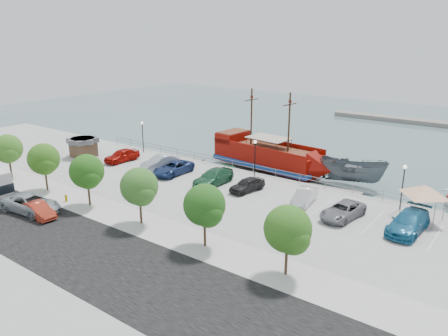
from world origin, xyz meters
The scene contains 33 objects.
ground centered at (0.00, 0.00, -1.00)m, with size 160.00×160.00×0.00m, color #456266.
land_slab centered at (0.00, -21.00, -0.60)m, with size 100.00×58.00×1.20m, color #9A9A9A.
street centered at (0.00, -16.00, 0.01)m, with size 100.00×8.00×0.04m, color black.
sidewalk centered at (0.00, -10.00, 0.01)m, with size 100.00×4.00×0.05m, color beige.
seawall_railing centered at (0.00, 7.80, 0.53)m, with size 50.00×0.06×1.00m.
far_shore centered at (10.00, 55.00, -0.60)m, with size 40.00×3.00×0.80m, color gray.
pirate_ship centered at (-0.78, 12.40, 0.76)m, with size 16.82×6.11×10.49m.
patrol_boat centered at (8.96, 12.94, 0.50)m, with size 2.91×7.73×2.99m, color #525B61.
dock_west centered at (-13.58, 9.20, -0.82)m, with size 6.31×1.80×0.36m, color slate.
dock_mid centered at (7.87, 9.20, -0.80)m, with size 6.92×1.98×0.40m, color gray.
dock_east centered at (15.98, 9.20, -0.81)m, with size 6.71×1.92×0.38m, color gray.
shed centered at (-22.88, 0.41, 1.33)m, with size 3.21×3.21×2.49m.
canopy_tent centered at (18.18, 5.02, 3.24)m, with size 4.90×4.90×3.73m.
street_van centered at (-10.97, -14.14, 0.82)m, with size 2.72×5.89×1.64m, color #9DA6AC.
street_sedan centered at (-9.37, -14.44, 0.67)m, with size 1.42×4.07×1.34m, color #AE301D.
fire_hydrant centered at (-10.58, -10.80, 0.41)m, with size 0.26×0.26×0.76m.
lamp_post_left centered at (-18.00, 6.50, 2.94)m, with size 0.36×0.36×4.28m.
lamp_post_mid centered at (0.00, 6.50, 2.94)m, with size 0.36×0.36×4.28m.
lamp_post_right centered at (16.00, 6.50, 2.94)m, with size 0.36×0.36×4.28m.
tree_a centered at (-21.85, -10.07, 3.30)m, with size 3.30×3.20×5.00m.
tree_b centered at (-14.85, -10.07, 3.30)m, with size 3.30×3.20×5.00m.
tree_c centered at (-7.85, -10.07, 3.30)m, with size 3.30×3.20×5.00m.
tree_d centered at (-0.85, -10.07, 3.30)m, with size 3.30×3.20×5.00m.
tree_e centered at (6.15, -10.07, 3.30)m, with size 3.30×3.20×5.00m.
tree_f centered at (13.15, -10.07, 3.30)m, with size 3.30×3.20×5.00m.
parked_car_a centered at (-16.94, 1.78, 0.81)m, with size 1.91×4.75×1.62m, color #9F0E06.
parked_car_b centered at (-10.87, 2.41, 0.80)m, with size 1.69×4.84×1.60m, color silver.
parked_car_c centered at (-8.10, 1.78, 0.75)m, with size 2.49×5.41×1.50m, color navy.
parked_car_d centered at (-2.22, 1.71, 0.81)m, with size 2.26×5.55×1.61m, color #225938.
parked_car_e centered at (1.90, 2.10, 0.71)m, with size 1.68×4.17×1.42m, color black.
parked_car_f centered at (8.16, 2.61, 0.72)m, with size 1.52×4.36×1.44m, color silver.
parked_car_g centered at (12.47, 1.36, 0.70)m, with size 2.31×5.00×1.39m, color gray.
parked_car_h centered at (17.86, 1.89, 0.83)m, with size 2.34×5.75×1.67m, color #1D6690.
Camera 1 is at (25.09, -33.52, 15.68)m, focal length 35.00 mm.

